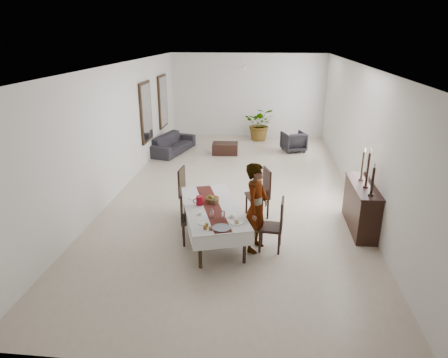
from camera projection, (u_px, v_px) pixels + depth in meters
floor at (235, 190)px, 10.53m from camera, size 6.00×12.00×0.00m
ceiling at (237, 65)px, 9.43m from camera, size 6.00×12.00×0.02m
wall_back at (248, 96)px, 15.58m from camera, size 6.00×0.02×3.20m
wall_front at (194, 257)px, 4.38m from camera, size 6.00×0.02×3.20m
wall_left at (120, 128)px, 10.27m from camera, size 0.02×12.00×3.20m
wall_right at (359, 134)px, 9.69m from camera, size 0.02×12.00×3.20m
dining_table_top at (212, 208)px, 7.87m from camera, size 1.53×2.36×0.05m
table_leg_fl at (200, 252)px, 6.96m from camera, size 0.08×0.08×0.64m
table_leg_fr at (244, 247)px, 7.11m from camera, size 0.08×0.08×0.64m
table_leg_bl at (186, 205)px, 8.86m from camera, size 0.08×0.08×0.64m
table_leg_br at (222, 202)px, 9.01m from camera, size 0.08×0.08×0.64m
tablecloth_top at (212, 207)px, 7.86m from camera, size 1.73×2.56×0.01m
tablecloth_drape_left at (185, 215)px, 7.80m from camera, size 0.72×2.24×0.27m
tablecloth_drape_right at (238, 211)px, 8.00m from camera, size 0.72×2.24×0.27m
tablecloth_drape_near at (224, 241)px, 6.83m from camera, size 1.02×0.33×0.27m
tablecloth_drape_far at (203, 191)px, 8.98m from camera, size 1.02×0.33×0.27m
table_runner at (212, 206)px, 7.86m from camera, size 0.99×2.26×0.00m
red_pitcher at (200, 201)px, 7.91m from camera, size 0.17×0.17×0.18m
pitcher_handle at (196, 201)px, 7.89m from camera, size 0.11×0.05×0.11m
wine_glass_near at (223, 215)px, 7.31m from camera, size 0.06×0.06×0.15m
wine_glass_mid at (212, 214)px, 7.35m from camera, size 0.06×0.06×0.15m
wine_glass_far at (214, 202)px, 7.88m from camera, size 0.06×0.06×0.15m
teacup_right at (232, 216)px, 7.40m from camera, size 0.08×0.08×0.05m
saucer_right at (232, 217)px, 7.40m from camera, size 0.14×0.14×0.01m
teacup_left at (201, 213)px, 7.50m from camera, size 0.08×0.08×0.05m
saucer_left at (201, 214)px, 7.51m from camera, size 0.14×0.14×0.01m
plate_near_right at (236, 223)px, 7.16m from camera, size 0.22×0.22×0.01m
bread_near_right at (236, 222)px, 7.15m from camera, size 0.08×0.08×0.08m
plate_near_left at (204, 223)px, 7.18m from camera, size 0.22×0.22×0.01m
plate_far_left at (194, 198)px, 8.26m from camera, size 0.22×0.22×0.01m
serving_tray at (222, 228)px, 6.98m from camera, size 0.33×0.33×0.02m
jam_jar_a at (211, 228)px, 6.90m from camera, size 0.06×0.06×0.07m
jam_jar_b at (205, 227)px, 6.94m from camera, size 0.06×0.06×0.07m
jam_jar_c at (207, 225)px, 7.03m from camera, size 0.06×0.06×0.07m
fruit_basket at (212, 200)px, 8.06m from camera, size 0.27×0.27×0.09m
fruit_red at (213, 196)px, 8.06m from camera, size 0.08×0.08×0.08m
fruit_green at (210, 196)px, 8.05m from camera, size 0.07×0.07×0.07m
fruit_yellow at (213, 198)px, 7.99m from camera, size 0.08×0.08×0.08m
chair_right_near_seat at (271, 227)px, 7.53m from camera, size 0.48×0.48×0.05m
chair_right_near_leg_fl at (279, 244)px, 7.41m from camera, size 0.05×0.05×0.43m
chair_right_near_leg_fr at (280, 235)px, 7.74m from camera, size 0.05×0.05×0.43m
chair_right_near_leg_bl at (260, 242)px, 7.48m from camera, size 0.05×0.05×0.43m
chair_right_near_leg_br at (262, 233)px, 7.81m from camera, size 0.05×0.05×0.43m
chair_right_near_back at (282, 214)px, 7.39m from camera, size 0.08×0.44×0.56m
chair_right_far_seat at (257, 196)px, 8.89m from camera, size 0.59×0.59×0.05m
chair_right_far_leg_fl at (268, 209)px, 8.85m from camera, size 0.06×0.06×0.46m
chair_right_far_leg_fr at (263, 202)px, 9.20m from camera, size 0.06×0.06×0.46m
chair_right_far_leg_bl at (251, 211)px, 8.77m from camera, size 0.06×0.06×0.46m
chair_right_far_leg_br at (246, 204)px, 9.12m from camera, size 0.06×0.06×0.46m
chair_right_far_back at (267, 182)px, 8.83m from camera, size 0.19×0.46×0.60m
chair_left_near_seat at (193, 219)px, 7.80m from camera, size 0.55×0.55×0.05m
chair_left_near_leg_fl at (183, 227)px, 8.04m from camera, size 0.06×0.06×0.45m
chair_left_near_leg_fr at (184, 236)px, 7.69m from camera, size 0.06×0.06×0.45m
chair_left_near_leg_bl at (201, 226)px, 8.09m from camera, size 0.06×0.06×0.45m
chair_left_near_leg_br at (203, 235)px, 7.74m from camera, size 0.06×0.06×0.45m
chair_left_near_back at (181, 205)px, 7.67m from camera, size 0.15×0.45×0.58m
chair_left_far_seat at (191, 195)px, 8.97m from camera, size 0.50×0.50×0.05m
chair_left_far_leg_fl at (186, 201)px, 9.27m from camera, size 0.05×0.05×0.46m
chair_left_far_leg_fr at (181, 208)px, 8.92m from camera, size 0.05×0.05×0.46m
chair_left_far_leg_bl at (202, 202)px, 9.21m from camera, size 0.05×0.05×0.46m
chair_left_far_leg_br at (198, 209)px, 8.86m from camera, size 0.05×0.05×0.46m
chair_left_far_back at (182, 181)px, 8.90m from camera, size 0.08×0.47×0.59m
woman at (256, 208)px, 7.40m from camera, size 0.60×0.73×1.72m
sideboard_body at (361, 207)px, 8.34m from camera, size 0.43×1.59×0.96m
sideboard_top at (364, 185)px, 8.17m from camera, size 0.47×1.66×0.03m
candlestick_near_base at (371, 195)px, 7.61m from camera, size 0.11×0.11×0.03m
candlestick_near_shaft at (373, 181)px, 7.51m from camera, size 0.05×0.05×0.53m
candlestick_near_candle at (375, 165)px, 7.41m from camera, size 0.04×0.04×0.09m
candlestick_mid_base at (366, 187)px, 8.01m from camera, size 0.11×0.11×0.03m
candlestick_mid_shaft at (368, 170)px, 7.88m from camera, size 0.05×0.05×0.69m
candlestick_mid_candle at (370, 151)px, 7.75m from camera, size 0.04×0.04×0.09m
candlestick_far_base at (361, 179)px, 8.40m from camera, size 0.11×0.11×0.03m
candlestick_far_shaft at (363, 166)px, 8.30m from camera, size 0.05×0.05×0.58m
candlestick_far_candle at (365, 150)px, 8.18m from camera, size 0.04×0.04×0.09m
sofa at (173, 143)px, 13.83m from camera, size 1.31×2.21×0.60m
armchair at (294, 142)px, 13.92m from camera, size 0.95×0.96×0.68m
coffee_table at (225, 148)px, 13.64m from camera, size 0.89×0.61×0.38m
potted_plant at (260, 124)px, 15.28m from camera, size 1.20×1.06×1.26m
mirror_frame_near at (146, 112)px, 12.32m from camera, size 0.06×1.05×1.85m
mirror_glass_near at (147, 112)px, 12.32m from camera, size 0.01×0.90×1.70m
mirror_frame_far at (163, 101)px, 14.28m from camera, size 0.06×1.05×1.85m
mirror_glass_far at (164, 101)px, 14.28m from camera, size 0.01×0.90×1.70m
fan_rod at (244, 61)px, 12.26m from camera, size 0.04×0.04×0.20m
fan_hub at (244, 68)px, 12.33m from camera, size 0.16×0.16×0.08m
fan_blade_n at (244, 67)px, 12.66m from camera, size 0.10×0.55×0.01m
fan_blade_s at (243, 68)px, 12.01m from camera, size 0.10×0.55×0.01m
fan_blade_e at (255, 68)px, 12.30m from camera, size 0.55×0.10×0.01m
fan_blade_w at (232, 67)px, 12.37m from camera, size 0.55×0.10×0.01m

